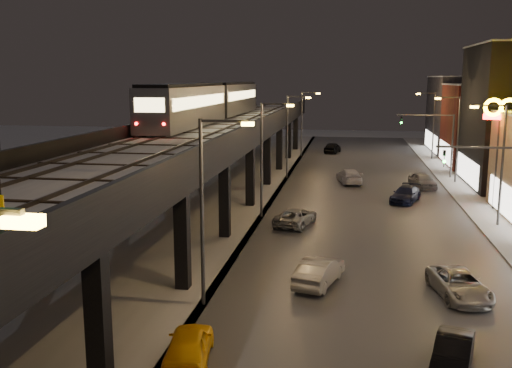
{
  "coord_description": "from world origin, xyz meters",
  "views": [
    {
      "loc": [
        6.09,
        -12.26,
        10.79
      ],
      "look_at": [
        0.95,
        18.56,
        5.0
      ],
      "focal_mm": 40.0,
      "sensor_mm": 36.0,
      "label": 1
    }
  ],
  "objects": [
    {
      "name": "car_mid_dark",
      "position": [
        6.07,
        46.92,
        0.74
      ],
      "size": [
        3.0,
        5.4,
        1.48
      ],
      "primitive_type": "imported",
      "rotation": [
        0.0,
        0.0,
        3.33
      ],
      "color": "silver",
      "rests_on": "ground"
    },
    {
      "name": "traffic_light_rig_b",
      "position": [
        15.84,
        52.0,
        4.5
      ],
      "size": [
        6.1,
        0.34,
        7.0
      ],
      "color": "#38383A",
      "rests_on": "ground"
    },
    {
      "name": "viaduct_parapet_far",
      "position": [
        -10.35,
        32.0,
        6.85
      ],
      "size": [
        0.3,
        100.0,
        1.1
      ],
      "primitive_type": "cube",
      "color": "black",
      "rests_on": "elevated_viaduct"
    },
    {
      "name": "car_onc_red",
      "position": [
        13.27,
        45.48,
        0.75
      ],
      "size": [
        2.79,
        4.69,
        1.5
      ],
      "primitive_type": "imported",
      "rotation": [
        0.0,
        0.0,
        0.25
      ],
      "color": "slate",
      "rests_on": "ground"
    },
    {
      "name": "car_onc_white",
      "position": [
        11.02,
        38.43,
        0.69
      ],
      "size": [
        3.34,
        5.12,
        1.38
      ],
      "primitive_type": "imported",
      "rotation": [
        0.0,
        0.0,
        -0.32
      ],
      "color": "black",
      "rests_on": "ground"
    },
    {
      "name": "viaduct_parapet_streetside",
      "position": [
        -1.65,
        32.0,
        6.85
      ],
      "size": [
        0.3,
        100.0,
        1.1
      ],
      "primitive_type": "cube",
      "color": "black",
      "rests_on": "elevated_viaduct"
    },
    {
      "name": "car_far_white",
      "position": [
        3.48,
        71.63,
        0.77
      ],
      "size": [
        2.66,
        4.8,
        1.54
      ],
      "primitive_type": "imported",
      "rotation": [
        0.0,
        0.0,
        2.95
      ],
      "color": "black",
      "rests_on": "ground"
    },
    {
      "name": "elevated_viaduct",
      "position": [
        -6.0,
        31.84,
        5.62
      ],
      "size": [
        9.0,
        100.0,
        6.3
      ],
      "color": "black",
      "rests_on": "ground"
    },
    {
      "name": "building_e",
      "position": [
        23.99,
        62.0,
        5.08
      ],
      "size": [
        12.2,
        12.2,
        10.16
      ],
      "color": "maroon",
      "rests_on": "ground"
    },
    {
      "name": "viaduct_trackbed",
      "position": [
        -6.01,
        31.97,
        6.39
      ],
      "size": [
        8.4,
        100.0,
        0.32
      ],
      "color": "#B2B7C1",
      "rests_on": "elevated_viaduct"
    },
    {
      "name": "under_viaduct_pavement",
      "position": [
        -6.0,
        35.0,
        0.03
      ],
      "size": [
        11.0,
        120.0,
        0.06
      ],
      "primitive_type": "cube",
      "color": "#9FA1A8",
      "rests_on": "ground"
    },
    {
      "name": "streetlight_right_4",
      "position": [
        16.73,
        67.0,
        5.24
      ],
      "size": [
        2.56,
        0.28,
        9.0
      ],
      "color": "#38383A",
      "rests_on": "ground"
    },
    {
      "name": "car_mid_silver",
      "position": [
        2.24,
        28.72,
        0.66
      ],
      "size": [
        3.22,
        5.13,
        1.32
      ],
      "primitive_type": "imported",
      "rotation": [
        0.0,
        0.0,
        2.91
      ],
      "color": "gray",
      "rests_on": "ground"
    },
    {
      "name": "sign_mcdonalds",
      "position": [
        18.0,
        36.64,
        7.42
      ],
      "size": [
        2.75,
        0.66,
        9.25
      ],
      "color": "#38383A",
      "rests_on": "ground"
    },
    {
      "name": "car_onc_silver",
      "position": [
        10.12,
        8.55,
        0.61
      ],
      "size": [
        2.23,
        3.93,
        1.23
      ],
      "primitive_type": "imported",
      "rotation": [
        0.0,
        0.0,
        -0.26
      ],
      "color": "black",
      "rests_on": "ground"
    },
    {
      "name": "streetlight_right_2",
      "position": [
        16.73,
        31.0,
        5.24
      ],
      "size": [
        2.56,
        0.28,
        9.0
      ],
      "color": "#38383A",
      "rests_on": "ground"
    },
    {
      "name": "road_surface",
      "position": [
        7.5,
        35.0,
        0.03
      ],
      "size": [
        17.0,
        120.0,
        0.06
      ],
      "primitive_type": "cube",
      "color": "#46474D",
      "rests_on": "ground"
    },
    {
      "name": "streetlight_left_3",
      "position": [
        -0.43,
        49.0,
        5.24
      ],
      "size": [
        2.57,
        0.28,
        9.0
      ],
      "color": "#38383A",
      "rests_on": "ground"
    },
    {
      "name": "car_near_white",
      "position": [
        4.66,
        16.59,
        0.73
      ],
      "size": [
        2.64,
        4.67,
        1.46
      ],
      "primitive_type": "imported",
      "rotation": [
        0.0,
        0.0,
        2.88
      ],
      "color": "gray",
      "rests_on": "ground"
    },
    {
      "name": "streetlight_right_3",
      "position": [
        16.73,
        49.0,
        5.24
      ],
      "size": [
        2.56,
        0.28,
        9.0
      ],
      "color": "#38383A",
      "rests_on": "ground"
    },
    {
      "name": "streetlight_left_2",
      "position": [
        -0.43,
        31.0,
        5.24
      ],
      "size": [
        2.57,
        0.28,
        9.0
      ],
      "color": "#38383A",
      "rests_on": "ground"
    },
    {
      "name": "building_f",
      "position": [
        23.99,
        76.0,
        5.58
      ],
      "size": [
        12.2,
        16.2,
        11.16
      ],
      "color": "#24232A",
      "rests_on": "ground"
    },
    {
      "name": "sidewalk_right",
      "position": [
        17.5,
        35.0,
        0.07
      ],
      "size": [
        4.0,
        120.0,
        0.14
      ],
      "primitive_type": "cube",
      "color": "#9FA1A8",
      "rests_on": "ground"
    },
    {
      "name": "subway_train",
      "position": [
        -8.5,
        46.84,
        8.48
      ],
      "size": [
        3.13,
        38.16,
        3.74
      ],
      "color": "gray",
      "rests_on": "viaduct_trackbed"
    },
    {
      "name": "car_onc_dark",
      "position": [
        11.64,
        15.99,
        0.65
      ],
      "size": [
        3.02,
        5.03,
        1.31
      ],
      "primitive_type": "imported",
      "rotation": [
        0.0,
        0.0,
        0.19
      ],
      "color": "#969696",
      "rests_on": "ground"
    },
    {
      "name": "streetlight_left_1",
      "position": [
        -0.43,
        13.0,
        5.24
      ],
      "size": [
        2.57,
        0.28,
        9.0
      ],
      "color": "#38383A",
      "rests_on": "ground"
    },
    {
      "name": "car_taxi",
      "position": [
        0.23,
        7.28,
        0.7
      ],
      "size": [
        2.24,
        4.33,
        1.41
      ],
      "primitive_type": "imported",
      "rotation": [
        0.0,
        0.0,
        3.29
      ],
      "color": "#FFB50D",
      "rests_on": "ground"
    },
    {
      "name": "streetlight_left_4",
      "position": [
        -0.43,
        67.0,
        5.24
      ],
      "size": [
        2.57,
        0.28,
        9.0
      ],
      "color": "#38383A",
      "rests_on": "ground"
    }
  ]
}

